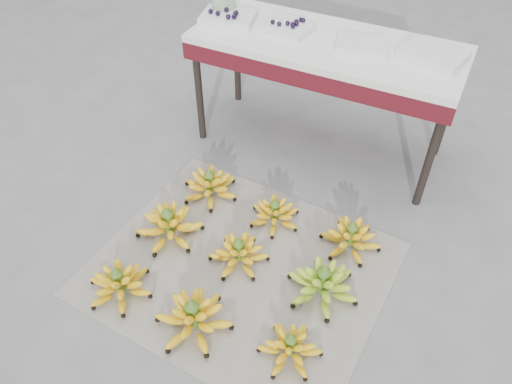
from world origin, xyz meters
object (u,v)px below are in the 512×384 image
at_px(newspaper_mat, 240,268).
at_px(bunch_front_center, 193,318).
at_px(tray_left, 287,27).
at_px(bunch_back_center, 275,214).
at_px(bunch_back_right, 351,238).
at_px(bunch_back_left, 210,186).
at_px(bunch_front_left, 120,284).
at_px(tray_right, 362,45).
at_px(bunch_mid_right, 323,284).
at_px(bunch_mid_center, 239,253).
at_px(vendor_table, 326,54).
at_px(tray_far_right, 434,55).
at_px(tray_far_left, 228,18).
at_px(bunch_front_right, 290,348).
at_px(glass_jar, 224,0).
at_px(bunch_mid_left, 169,225).

relative_size(newspaper_mat, bunch_front_center, 3.20).
bearing_deg(tray_left, bunch_front_center, -81.26).
relative_size(bunch_back_center, bunch_back_right, 1.12).
height_order(bunch_back_left, bunch_back_center, bunch_back_left).
relative_size(bunch_front_left, tray_right, 1.23).
bearing_deg(bunch_front_left, bunch_back_right, 54.62).
relative_size(bunch_mid_right, bunch_back_center, 1.11).
relative_size(bunch_mid_center, bunch_mid_right, 0.80).
xyz_separation_m(vendor_table, tray_far_right, (0.50, 0.04, 0.10)).
distance_m(tray_left, tray_far_right, 0.72).
relative_size(bunch_mid_center, bunch_back_left, 0.81).
bearing_deg(bunch_mid_right, bunch_mid_center, -170.58).
height_order(bunch_mid_right, tray_far_left, tray_far_left).
relative_size(bunch_front_left, bunch_front_center, 0.86).
distance_m(bunch_mid_center, bunch_back_right, 0.52).
height_order(newspaper_mat, bunch_mid_right, bunch_mid_right).
bearing_deg(vendor_table, bunch_back_center, -86.87).
bearing_deg(tray_right, newspaper_mat, -99.19).
height_order(bunch_front_left, bunch_mid_right, bunch_mid_right).
bearing_deg(bunch_back_left, tray_far_right, 52.50).
bearing_deg(bunch_mid_right, newspaper_mat, -165.94).
relative_size(bunch_front_right, tray_far_left, 1.02).
distance_m(bunch_back_left, tray_right, 1.01).
height_order(tray_far_right, glass_jar, glass_jar).
bearing_deg(bunch_mid_left, bunch_front_right, -30.98).
bearing_deg(tray_far_left, newspaper_mat, -60.09).
bearing_deg(vendor_table, bunch_back_left, -118.12).
bearing_deg(bunch_front_right, tray_left, 95.72).
relative_size(newspaper_mat, vendor_table, 0.93).
xyz_separation_m(newspaper_mat, bunch_back_center, (0.02, 0.33, 0.05)).
bearing_deg(newspaper_mat, vendor_table, 90.99).
xyz_separation_m(bunch_mid_center, bunch_back_center, (0.04, 0.30, -0.00)).
xyz_separation_m(bunch_back_right, tray_right, (-0.24, 0.64, 0.60)).
relative_size(bunch_front_right, bunch_mid_center, 1.11).
distance_m(bunch_mid_right, glass_jar, 1.55).
bearing_deg(vendor_table, bunch_front_center, -90.53).
bearing_deg(bunch_back_center, bunch_back_left, -164.94).
height_order(bunch_back_left, vendor_table, vendor_table).
bearing_deg(tray_left, bunch_mid_right, -57.69).
distance_m(vendor_table, tray_left, 0.24).
relative_size(newspaper_mat, bunch_front_right, 4.01).
height_order(bunch_front_center, tray_far_left, tray_far_left).
bearing_deg(tray_right, glass_jar, 176.72).
height_order(bunch_mid_right, tray_left, tray_left).
xyz_separation_m(bunch_mid_left, tray_right, (0.55, 0.95, 0.60)).
xyz_separation_m(bunch_mid_right, tray_right, (-0.22, 0.95, 0.60)).
distance_m(bunch_mid_left, bunch_mid_right, 0.76).
xyz_separation_m(bunch_mid_left, bunch_back_right, (0.79, 0.31, -0.01)).
distance_m(bunch_front_left, bunch_mid_center, 0.53).
relative_size(bunch_front_right, tray_far_right, 0.98).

